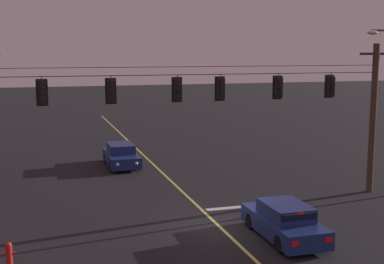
% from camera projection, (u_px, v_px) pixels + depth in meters
% --- Properties ---
extents(ground_plane, '(180.00, 180.00, 0.00)m').
position_uv_depth(ground_plane, '(220.00, 227.00, 21.48)').
color(ground_plane, black).
extents(lane_centre_stripe, '(0.14, 60.00, 0.01)m').
position_uv_depth(lane_centre_stripe, '(167.00, 177.00, 29.95)').
color(lane_centre_stripe, '#D1C64C').
rests_on(lane_centre_stripe, ground).
extents(stop_bar_paint, '(3.40, 0.36, 0.01)m').
position_uv_depth(stop_bar_paint, '(241.00, 207.00, 24.24)').
color(stop_bar_paint, silver).
rests_on(stop_bar_paint, ground).
extents(signal_span_assembly, '(20.12, 0.32, 7.48)m').
position_uv_depth(signal_span_assembly, '(198.00, 123.00, 23.68)').
color(signal_span_assembly, '#423021').
rests_on(signal_span_assembly, ground).
extents(traffic_light_leftmost, '(0.48, 0.41, 1.22)m').
position_uv_depth(traffic_light_leftmost, '(42.00, 93.00, 21.52)').
color(traffic_light_leftmost, black).
extents(traffic_light_left_inner, '(0.48, 0.41, 1.22)m').
position_uv_depth(traffic_light_left_inner, '(111.00, 91.00, 22.32)').
color(traffic_light_left_inner, black).
extents(traffic_light_centre, '(0.48, 0.41, 1.22)m').
position_uv_depth(traffic_light_centre, '(178.00, 90.00, 23.16)').
color(traffic_light_centre, black).
extents(traffic_light_right_inner, '(0.48, 0.41, 1.22)m').
position_uv_depth(traffic_light_right_inner, '(221.00, 89.00, 23.73)').
color(traffic_light_right_inner, black).
extents(traffic_light_rightmost, '(0.48, 0.41, 1.22)m').
position_uv_depth(traffic_light_rightmost, '(279.00, 88.00, 24.54)').
color(traffic_light_rightmost, black).
extents(traffic_light_far_right, '(0.48, 0.41, 1.22)m').
position_uv_depth(traffic_light_far_right, '(331.00, 86.00, 25.33)').
color(traffic_light_far_right, black).
extents(car_waiting_near_lane, '(1.80, 4.33, 1.39)m').
position_uv_depth(car_waiting_near_lane, '(284.00, 222.00, 20.11)').
color(car_waiting_near_lane, navy).
rests_on(car_waiting_near_lane, ground).
extents(car_oncoming_lead, '(1.80, 4.42, 1.39)m').
position_uv_depth(car_oncoming_lead, '(121.00, 156.00, 32.81)').
color(car_oncoming_lead, navy).
rests_on(car_oncoming_lead, ground).
extents(fire_hydrant, '(0.44, 0.22, 0.84)m').
position_uv_depth(fire_hydrant, '(9.00, 254.00, 17.47)').
color(fire_hydrant, red).
rests_on(fire_hydrant, ground).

